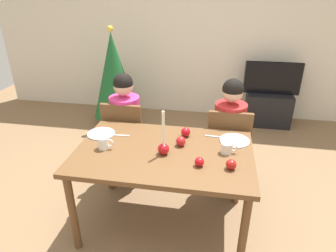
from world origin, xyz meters
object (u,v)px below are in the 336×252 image
object	(u,v)px
person_right_child	(228,138)
apple_far_edge	(186,132)
chair_right	(227,145)
tv_stand	(268,109)
plate_right	(235,141)
mug_left	(104,143)
tv	(273,78)
plate_left	(101,134)
christmas_tree	(114,76)
apple_by_left_plate	(181,141)
mug_right	(227,148)
dining_table	(164,159)
chair_left	(126,136)
apple_by_right_mug	(231,164)
apple_near_candle	(199,162)
candle_centerpiece	(163,146)
person_left_child	(126,130)

from	to	relation	value
person_right_child	apple_far_edge	bearing A→B (deg)	-135.78
chair_right	tv_stand	xyz separation A→B (m)	(0.62, 1.69, -0.27)
plate_right	mug_left	bearing A→B (deg)	-163.90
person_right_child	tv	size ratio (longest dim) A/B	1.48
mug_left	plate_left	bearing A→B (deg)	116.92
christmas_tree	apple_far_edge	world-z (taller)	christmas_tree
apple_by_left_plate	mug_right	bearing A→B (deg)	-7.54
tv_stand	apple_by_left_plate	world-z (taller)	apple_by_left_plate
chair_right	apple_by_left_plate	world-z (taller)	chair_right
chair_right	mug_left	distance (m)	1.23
tv	mug_left	xyz separation A→B (m)	(-1.62, -2.35, 0.09)
tv_stand	christmas_tree	world-z (taller)	christmas_tree
tv_stand	dining_table	bearing A→B (deg)	-116.46
chair_left	mug_right	xyz separation A→B (m)	(1.01, -0.55, 0.28)
tv_stand	apple_by_right_mug	xyz separation A→B (m)	(-0.63, -2.47, 0.55)
apple_by_right_mug	tv_stand	bearing A→B (deg)	75.79
apple_far_edge	apple_near_candle	bearing A→B (deg)	-70.78
person_right_child	plate_right	world-z (taller)	person_right_child
christmas_tree	apple_by_left_plate	distance (m)	2.18
chair_left	person_right_child	size ratio (longest dim) A/B	0.77
tv_stand	mug_left	xyz separation A→B (m)	(-1.62, -2.35, 0.56)
tv	apple_near_candle	size ratio (longest dim) A/B	11.23
tv_stand	christmas_tree	distance (m)	2.31
plate_right	mug_right	world-z (taller)	mug_right
plate_left	apple_far_edge	bearing A→B (deg)	7.21
candle_centerpiece	dining_table	bearing A→B (deg)	99.13
tv_stand	apple_near_candle	xyz separation A→B (m)	(-0.85, -2.47, 0.55)
tv	mug_left	size ratio (longest dim) A/B	6.02
person_left_child	tv	world-z (taller)	person_left_child
dining_table	tv	size ratio (longest dim) A/B	1.77
dining_table	candle_centerpiece	distance (m)	0.16
chair_right	mug_right	size ratio (longest dim) A/B	6.78
person_left_child	christmas_tree	xyz separation A→B (m)	(-0.56, 1.28, 0.17)
plate_left	candle_centerpiece	bearing A→B (deg)	-20.76
apple_by_left_plate	mug_left	bearing A→B (deg)	-166.05
apple_near_candle	apple_by_left_plate	distance (m)	0.32
apple_near_candle	apple_by_right_mug	distance (m)	0.22
dining_table	apple_far_edge	xyz separation A→B (m)	(0.14, 0.27, 0.12)
chair_right	person_right_child	bearing A→B (deg)	90.00
dining_table	plate_left	distance (m)	0.62
dining_table	person_right_child	xyz separation A→B (m)	(0.52, 0.64, -0.10)
chair_left	tv	distance (m)	2.38
plate_right	candle_centerpiece	bearing A→B (deg)	-151.23
person_right_child	candle_centerpiece	distance (m)	0.90
candle_centerpiece	plate_left	size ratio (longest dim) A/B	1.52
tv_stand	plate_left	world-z (taller)	plate_left
chair_left	mug_left	xyz separation A→B (m)	(0.04, -0.65, 0.29)
dining_table	tv_stand	size ratio (longest dim) A/B	2.19
candle_centerpiece	plate_left	world-z (taller)	candle_centerpiece
dining_table	apple_near_candle	xyz separation A→B (m)	(0.29, -0.17, 0.12)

